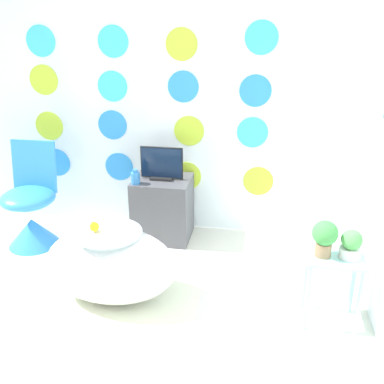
{
  "coord_description": "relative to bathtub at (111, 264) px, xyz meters",
  "views": [
    {
      "loc": [
        1.04,
        -1.82,
        1.97
      ],
      "look_at": [
        0.56,
        0.96,
        0.8
      ],
      "focal_mm": 42.0,
      "sensor_mm": 36.0,
      "label": 1
    }
  ],
  "objects": [
    {
      "name": "tv",
      "position": [
        0.15,
        0.98,
        0.42
      ],
      "size": [
        0.37,
        0.12,
        0.29
      ],
      "color": "black",
      "rests_on": "tv_cabinet"
    },
    {
      "name": "potted_plant_right",
      "position": [
        1.59,
        -0.01,
        0.32
      ],
      "size": [
        0.13,
        0.13,
        0.19
      ],
      "color": "white",
      "rests_on": "side_table"
    },
    {
      "name": "potted_plant_left",
      "position": [
        1.43,
        -0.02,
        0.37
      ],
      "size": [
        0.16,
        0.16,
        0.24
      ],
      "color": "#8C6B4C",
      "rests_on": "side_table"
    },
    {
      "name": "rubber_duck",
      "position": [
        -0.08,
        -0.03,
        0.31
      ],
      "size": [
        0.07,
        0.07,
        0.08
      ],
      "color": "yellow",
      "rests_on": "bathtub"
    },
    {
      "name": "bathtub",
      "position": [
        0.0,
        0.0,
        0.0
      ],
      "size": [
        0.95,
        0.57,
        0.55
      ],
      "color": "white",
      "rests_on": "ground_plane"
    },
    {
      "name": "rug",
      "position": [
        -0.05,
        -0.16,
        -0.27
      ],
      "size": [
        1.33,
        0.89,
        0.01
      ],
      "color": "silver",
      "rests_on": "ground_plane"
    },
    {
      "name": "ground_plane",
      "position": [
        -0.01,
        -0.78,
        -0.28
      ],
      "size": [
        12.0,
        12.0,
        0.0
      ],
      "primitive_type": "plane",
      "color": "silver"
    },
    {
      "name": "tv_cabinet",
      "position": [
        0.15,
        0.98,
        0.01
      ],
      "size": [
        0.5,
        0.43,
        0.57
      ],
      "color": "#4C4C51",
      "rests_on": "ground_plane"
    },
    {
      "name": "wall_back_dotted",
      "position": [
        -0.01,
        1.24,
        1.02
      ],
      "size": [
        4.62,
        0.05,
        2.6
      ],
      "color": "white",
      "rests_on": "ground_plane"
    },
    {
      "name": "chair",
      "position": [
        -0.96,
        0.66,
        0.01
      ],
      "size": [
        0.46,
        0.46,
        0.91
      ],
      "color": "#338CE0",
      "rests_on": "ground_plane"
    },
    {
      "name": "side_table",
      "position": [
        1.51,
        -0.01,
        0.1
      ],
      "size": [
        0.37,
        0.28,
        0.5
      ],
      "color": "#99E0D8",
      "rests_on": "ground_plane"
    },
    {
      "name": "vase",
      "position": [
        -0.05,
        0.83,
        0.35
      ],
      "size": [
        0.08,
        0.08,
        0.13
      ],
      "color": "#2D72B7",
      "rests_on": "tv_cabinet"
    }
  ]
}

